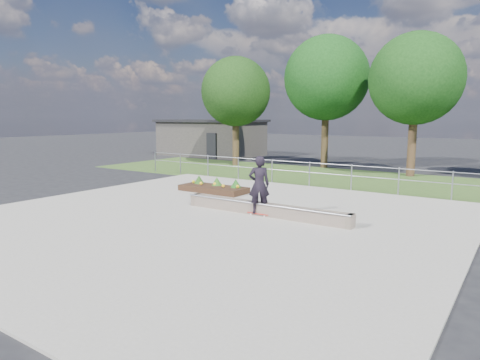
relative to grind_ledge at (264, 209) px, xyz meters
name	(u,v)px	position (x,y,z in m)	size (l,w,h in m)	color
ground	(209,219)	(-1.34, -1.25, -0.26)	(120.00, 120.00, 0.00)	black
grass_verge	(337,178)	(-1.34, 9.75, -0.25)	(30.00, 8.00, 0.02)	#314B1E
concrete_slab	(209,218)	(-1.34, -1.25, -0.23)	(15.00, 15.00, 0.06)	gray
fence	(310,171)	(-1.34, 6.25, 0.51)	(20.06, 0.06, 1.20)	#919498
building	(211,137)	(-15.33, 16.75, 1.25)	(8.40, 5.40, 3.00)	#312E2B
tree_far_left	(236,92)	(-9.34, 11.75, 4.59)	(4.55, 4.55, 7.15)	#352515
tree_mid_left	(327,78)	(-3.84, 13.75, 5.34)	(5.25, 5.25, 8.25)	#2E2112
tree_mid_right	(416,79)	(1.66, 12.75, 4.97)	(4.90, 4.90, 7.70)	#372316
grind_ledge	(264,209)	(0.00, 0.00, 0.00)	(6.00, 0.44, 0.43)	brown
planter_bed	(214,187)	(-4.07, 2.57, -0.02)	(3.00, 1.20, 0.61)	black
skateboarder	(259,185)	(-0.13, -0.12, 0.81)	(0.82, 0.77, 1.96)	white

